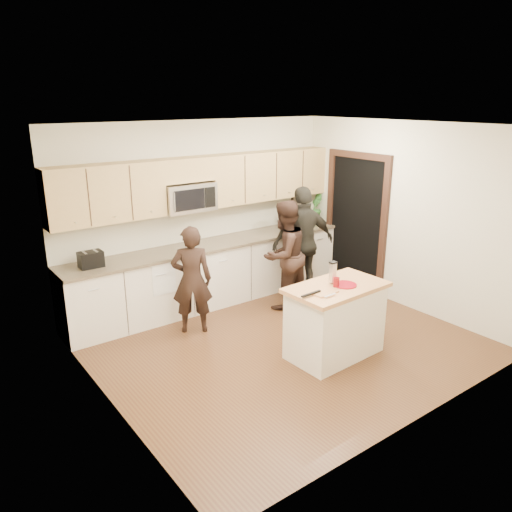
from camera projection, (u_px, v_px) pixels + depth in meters
floor at (283, 343)px, 6.38m from camera, size 4.50×4.50×0.00m
room_shell at (286, 211)px, 5.85m from camera, size 4.52×4.02×2.71m
back_cabinetry at (212, 273)px, 7.53m from camera, size 4.50×0.66×0.94m
upper_cabinetry at (207, 181)px, 7.24m from camera, size 4.50×0.33×0.75m
microwave at (188, 197)px, 7.07m from camera, size 0.76×0.41×0.40m
doorway at (356, 218)px, 7.98m from camera, size 0.06×1.25×2.20m
framed_picture at (298, 202)px, 8.61m from camera, size 0.30×0.03×0.38m
dish_towel at (159, 268)px, 6.74m from camera, size 0.34×0.60×0.48m
island at (335, 320)px, 5.97m from camera, size 1.23×0.75×0.90m
red_plate at (345, 285)px, 5.83m from camera, size 0.27×0.27×0.02m
box_grater at (333, 272)px, 5.85m from camera, size 0.08×0.07×0.25m
drink_glass at (336, 282)px, 5.78m from camera, size 0.07×0.07×0.11m
cutting_board at (325, 293)px, 5.60m from camera, size 0.30×0.17×0.02m
tongs at (311, 294)px, 5.52m from camera, size 0.29×0.04×0.02m
knife at (330, 295)px, 5.50m from camera, size 0.17×0.03×0.01m
toaster at (91, 259)px, 6.31m from camera, size 0.29×0.20×0.21m
bottle_cluster at (301, 215)px, 8.37m from camera, size 0.74×0.28×0.38m
orchid at (315, 208)px, 8.52m from camera, size 0.35×0.35×0.50m
woman_left at (192, 280)px, 6.51m from camera, size 0.63×0.56×1.45m
woman_center at (284, 255)px, 7.27m from camera, size 0.88×0.74×1.61m
woman_right at (303, 243)px, 7.63m from camera, size 1.09×0.64×1.74m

